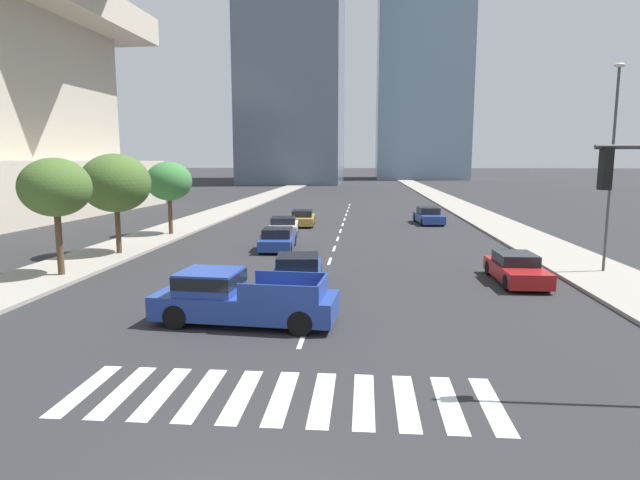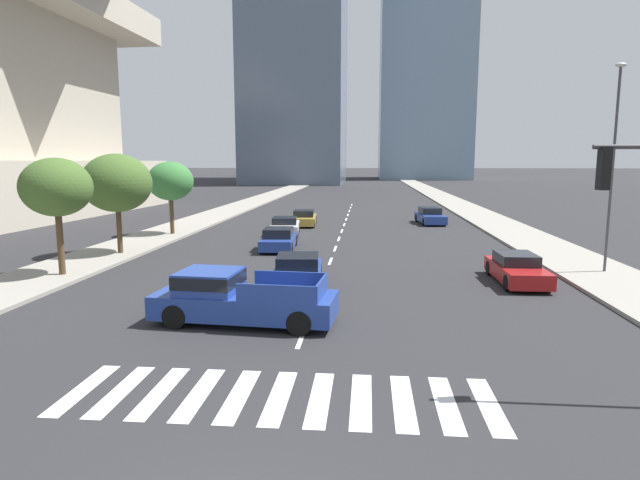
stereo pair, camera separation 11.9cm
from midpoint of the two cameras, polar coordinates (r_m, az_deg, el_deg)
The scene contains 15 objects.
sidewalk_east at distance 37.70m, azimuth 21.09°, elevation 0.22°, with size 4.00×260.00×0.15m, color gray.
sidewalk_west at distance 38.88m, azimuth -16.68°, elevation 0.67°, with size 4.00×260.00×0.15m, color gray.
crosswalk_near at distance 12.13m, azimuth -4.45°, elevation -16.50°, with size 9.45×2.75×0.01m.
lane_divider_center at distance 39.22m, azimuth 2.13°, elevation 0.98°, with size 0.14×50.00×0.01m.
pickup_truck at distance 17.14m, azimuth -9.17°, elevation -6.18°, with size 5.92×2.47×1.67m.
sedan_gold_0 at distance 42.49m, azimuth -1.96°, elevation 2.35°, with size 2.01×4.56×1.25m.
sedan_white_1 at distance 37.11m, azimuth -4.02°, elevation 1.46°, with size 2.30×4.55×1.27m.
sedan_red_2 at distance 24.03m, azimuth 20.25°, elevation -2.95°, with size 1.83×4.43×1.24m.
sedan_blue_3 at distance 44.68m, azimuth 11.54°, elevation 2.52°, with size 2.23×4.67×1.34m.
sedan_blue_4 at distance 21.71m, azimuth -2.54°, elevation -3.49°, with size 2.23×4.37×1.36m.
sedan_blue_5 at distance 31.02m, azimuth -4.67°, elevation 0.05°, with size 2.05×4.47×1.28m.
street_lamp_east at distance 27.04m, azimuth 28.87°, elevation 7.96°, with size 0.50×0.24×9.19m.
street_tree_nearest at distance 25.72m, azimuth -26.75°, elevation 5.05°, with size 3.00×3.00×5.13m.
street_tree_second at distance 30.63m, azimuth -21.28°, elevation 5.73°, with size 3.70×3.70×5.39m.
street_tree_third at distance 37.81m, azimuth -16.06°, elevation 6.10°, with size 3.12×3.12×4.95m.
Camera 1 is at (1.76, -5.83, 5.12)m, focal length 29.69 mm.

